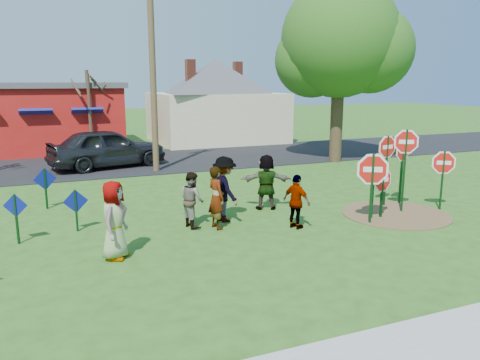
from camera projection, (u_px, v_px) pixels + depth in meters
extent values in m
plane|color=#2C5117|center=(246.00, 222.00, 13.37)|extent=(120.00, 120.00, 0.00)
cube|color=#9E9E99|center=(439.00, 353.00, 6.85)|extent=(22.00, 1.80, 0.08)
cube|color=black|center=(157.00, 160.00, 23.76)|extent=(120.00, 7.50, 0.04)
cylinder|color=brown|center=(396.00, 214.00, 14.14)|extent=(3.20, 3.20, 0.03)
cube|color=#A01710|center=(38.00, 119.00, 27.21)|extent=(9.00, 7.00, 3.60)
cube|color=#4C4C51|center=(35.00, 85.00, 26.81)|extent=(9.40, 7.40, 0.30)
cube|color=navy|center=(36.00, 113.00, 23.83)|extent=(1.60, 0.78, 0.45)
cube|color=navy|center=(87.00, 111.00, 24.77)|extent=(1.60, 0.78, 0.45)
cube|color=beige|center=(216.00, 117.00, 31.37)|extent=(8.00, 7.00, 3.20)
pyramid|color=#4C4C51|center=(215.00, 59.00, 30.59)|extent=(9.40, 9.40, 2.20)
cube|color=brown|center=(190.00, 71.00, 29.10)|extent=(0.55, 0.55, 1.40)
cube|color=brown|center=(238.00, 72.00, 32.40)|extent=(0.55, 0.55, 1.40)
cube|color=#0E3515|center=(372.00, 189.00, 13.08)|extent=(0.09, 0.10, 1.99)
cylinder|color=white|center=(373.00, 169.00, 12.96)|extent=(1.08, 0.57, 1.20)
cylinder|color=red|center=(373.00, 169.00, 12.96)|extent=(0.93, 0.50, 1.04)
cube|color=white|center=(373.00, 169.00, 12.96)|extent=(0.47, 0.25, 0.15)
cube|color=#0E3515|center=(386.00, 171.00, 14.91)|extent=(0.06, 0.07, 2.28)
cylinder|color=white|center=(387.00, 147.00, 14.74)|extent=(0.98, 0.14, 0.98)
cylinder|color=red|center=(387.00, 147.00, 14.74)|extent=(0.84, 0.13, 0.85)
cube|color=white|center=(387.00, 147.00, 14.74)|extent=(0.43, 0.06, 0.12)
cylinder|color=gold|center=(387.00, 147.00, 14.74)|extent=(0.98, 0.14, 0.98)
cube|color=#0E3515|center=(404.00, 172.00, 14.17)|extent=(0.08, 0.08, 2.54)
cylinder|color=white|center=(406.00, 142.00, 13.98)|extent=(0.88, 0.50, 1.00)
cylinder|color=red|center=(406.00, 142.00, 13.98)|extent=(0.76, 0.43, 0.86)
cube|color=white|center=(406.00, 142.00, 13.98)|extent=(0.39, 0.22, 0.12)
cube|color=#0E3515|center=(401.00, 172.00, 15.21)|extent=(0.07, 0.08, 2.15)
cylinder|color=white|center=(403.00, 150.00, 15.06)|extent=(0.98, 0.32, 1.02)
cylinder|color=red|center=(403.00, 150.00, 15.06)|extent=(0.84, 0.28, 0.88)
cube|color=white|center=(403.00, 150.00, 15.06)|extent=(0.43, 0.14, 0.13)
cylinder|color=gold|center=(403.00, 150.00, 15.06)|extent=(0.98, 0.31, 1.02)
cube|color=#0E3515|center=(382.00, 193.00, 13.67)|extent=(0.07, 0.08, 1.51)
cylinder|color=white|center=(383.00, 180.00, 13.59)|extent=(0.99, 0.24, 1.02)
cylinder|color=red|center=(383.00, 180.00, 13.59)|extent=(0.86, 0.21, 0.88)
cube|color=white|center=(383.00, 180.00, 13.59)|extent=(0.44, 0.10, 0.13)
cube|color=#0E3515|center=(442.00, 181.00, 14.56)|extent=(0.08, 0.08, 1.84)
cylinder|color=white|center=(444.00, 163.00, 14.44)|extent=(0.84, 0.52, 0.98)
cylinder|color=red|center=(444.00, 163.00, 14.44)|extent=(0.73, 0.45, 0.84)
cube|color=white|center=(444.00, 163.00, 14.44)|extent=(0.37, 0.23, 0.12)
cylinder|color=gold|center=(444.00, 163.00, 14.44)|extent=(0.84, 0.52, 0.98)
cube|color=#0E3515|center=(373.00, 186.00, 13.55)|extent=(0.05, 0.07, 1.93)
cylinder|color=white|center=(374.00, 165.00, 13.42)|extent=(0.93, 0.08, 0.93)
cylinder|color=red|center=(374.00, 165.00, 13.42)|extent=(0.80, 0.08, 0.80)
cube|color=white|center=(374.00, 165.00, 13.42)|extent=(0.41, 0.04, 0.12)
cube|color=#0E3515|center=(17.00, 219.00, 11.48)|extent=(0.06, 0.07, 1.26)
cube|color=navy|center=(15.00, 206.00, 11.41)|extent=(0.56, 0.21, 0.59)
cube|color=#0E3515|center=(76.00, 211.00, 12.47)|extent=(0.05, 0.06, 1.13)
cube|color=navy|center=(76.00, 201.00, 12.41)|extent=(0.65, 0.06, 0.65)
cube|color=#0E3515|center=(46.00, 189.00, 14.67)|extent=(0.07, 0.08, 1.29)
cube|color=navy|center=(45.00, 179.00, 14.60)|extent=(0.70, 0.18, 0.71)
imported|color=#3B4782|center=(114.00, 220.00, 10.47)|extent=(0.93, 1.05, 1.80)
imported|color=#217661|center=(216.00, 198.00, 12.66)|extent=(0.50, 0.68, 1.73)
imported|color=brown|center=(192.00, 199.00, 12.83)|extent=(0.71, 0.84, 1.54)
imported|color=#313135|center=(225.00, 189.00, 13.31)|extent=(0.85, 1.29, 1.88)
imported|color=#472A52|center=(296.00, 202.00, 12.68)|extent=(0.68, 0.95, 1.50)
imported|color=#1D482E|center=(266.00, 182.00, 14.60)|extent=(1.70, 1.07, 1.75)
imported|color=#28282D|center=(107.00, 148.00, 21.64)|extent=(5.65, 3.30, 1.80)
cylinder|color=#4C3823|center=(153.00, 72.00, 20.05)|extent=(0.27, 0.27, 8.73)
cylinder|color=#382819|center=(337.00, 114.00, 23.13)|extent=(0.61, 0.61, 4.78)
sphere|color=#295216|center=(340.00, 38.00, 22.39)|extent=(5.65, 5.65, 5.65)
sphere|color=#295216|center=(370.00, 50.00, 22.40)|extent=(4.13, 4.13, 4.13)
sphere|color=#295216|center=(312.00, 60.00, 23.01)|extent=(3.69, 3.69, 3.69)
cylinder|color=#382819|center=(90.00, 116.00, 24.65)|extent=(0.18, 0.18, 4.36)
cylinder|color=#382819|center=(89.00, 113.00, 25.17)|extent=(0.18, 0.18, 4.55)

